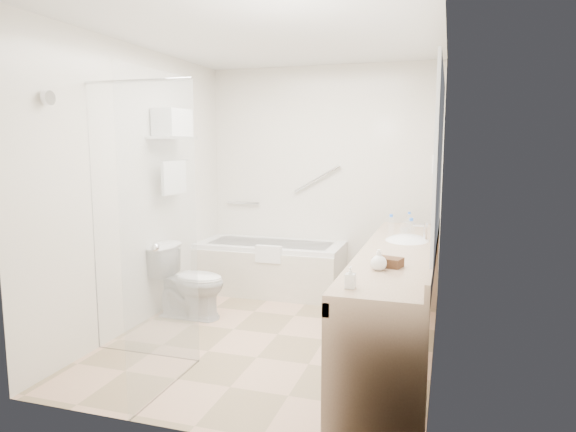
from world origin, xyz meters
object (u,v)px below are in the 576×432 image
(vanity_counter, at_px, (398,276))
(water_bottle_left, at_px, (411,230))
(bathtub, at_px, (270,267))
(amenity_basket, at_px, (388,262))
(toilet, at_px, (190,281))

(vanity_counter, height_order, water_bottle_left, water_bottle_left)
(vanity_counter, distance_m, water_bottle_left, 0.49)
(bathtub, bearing_deg, vanity_counter, -42.35)
(bathtub, distance_m, vanity_counter, 2.09)
(bathtub, height_order, amenity_basket, amenity_basket)
(bathtub, bearing_deg, toilet, -113.38)
(toilet, bearing_deg, bathtub, -21.86)
(toilet, height_order, water_bottle_left, water_bottle_left)
(bathtub, distance_m, amenity_basket, 2.56)
(bathtub, relative_size, water_bottle_left, 8.53)
(vanity_counter, distance_m, toilet, 2.03)
(toilet, distance_m, amenity_basket, 2.24)
(toilet, xyz_separation_m, water_bottle_left, (2.03, 0.04, 0.59))
(amenity_basket, height_order, water_bottle_left, water_bottle_left)
(toilet, xyz_separation_m, amenity_basket, (1.96, -0.94, 0.54))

